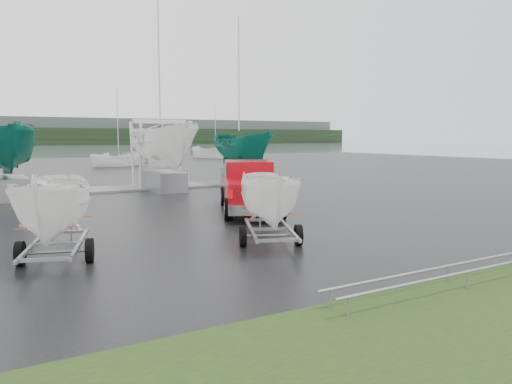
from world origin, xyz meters
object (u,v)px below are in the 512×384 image
Objects in this scene: trailer_parked at (52,154)px; boat_hoist at (160,144)px; pickup_truck at (250,185)px; trailer_hitched at (270,156)px.

boat_hoist is at bearing 79.64° from trailer_parked.
pickup_truck is 1.31× the size of trailer_parked.
pickup_truck is at bearing 90.00° from trailer_hitched.
trailer_hitched is at bearing 7.72° from trailer_parked.
trailer_parked is at bearing -165.06° from trailer_hitched.
trailer_parked is (-5.65, 0.98, 0.13)m from trailer_hitched.
pickup_truck is 6.79m from trailer_hitched.
trailer_hitched is at bearing -99.61° from boat_hoist.
trailer_hitched is 1.15× the size of boat_hoist.
trailer_parked is (-8.42, -5.03, 1.62)m from pickup_truck.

